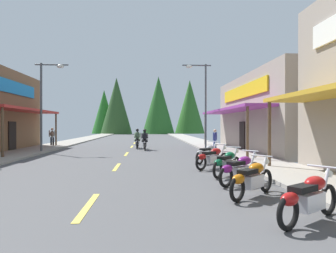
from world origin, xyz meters
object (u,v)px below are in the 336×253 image
at_px(streetlamp_right, 201,94).
at_px(motorcycle_parked_right_4, 212,157).
at_px(motorcycle_parked_right_3, 227,163).
at_px(rider_cruising_lead, 145,141).
at_px(motorcycle_parked_right_0, 309,197).
at_px(pedestrian_waiting, 215,139).
at_px(motorcycle_parked_right_1, 252,178).
at_px(motorcycle_parked_right_5, 208,153).
at_px(streetlamp_left, 47,94).
at_px(motorcycle_parked_right_2, 240,169).
at_px(rider_cruising_trailing, 137,140).
at_px(pedestrian_by_shop, 52,136).

distance_m(streetlamp_right, motorcycle_parked_right_4, 10.66).
distance_m(motorcycle_parked_right_3, rider_cruising_lead, 11.96).
bearing_deg(motorcycle_parked_right_0, pedestrian_waiting, 50.48).
relative_size(motorcycle_parked_right_1, rider_cruising_lead, 0.77).
xyz_separation_m(motorcycle_parked_right_5, rider_cruising_lead, (-3.14, 7.86, 0.17)).
bearing_deg(streetlamp_left, motorcycle_parked_right_2, -49.63).
height_order(motorcycle_parked_right_1, pedestrian_waiting, pedestrian_waiting).
xyz_separation_m(motorcycle_parked_right_2, rider_cruising_trailing, (-3.70, 14.59, 0.17)).
xyz_separation_m(streetlamp_left, motorcycle_parked_right_4, (9.48, -7.97, -3.44)).
relative_size(streetlamp_right, rider_cruising_trailing, 3.02).
relative_size(motorcycle_parked_right_0, motorcycle_parked_right_3, 1.09).
distance_m(streetlamp_right, rider_cruising_lead, 5.56).
bearing_deg(pedestrian_waiting, streetlamp_right, 135.96).
distance_m(motorcycle_parked_right_3, motorcycle_parked_right_4, 1.81).
bearing_deg(motorcycle_parked_right_5, motorcycle_parked_right_3, -138.26).
height_order(motorcycle_parked_right_3, pedestrian_by_shop, pedestrian_by_shop).
bearing_deg(motorcycle_parked_right_1, motorcycle_parked_right_3, 43.92).
relative_size(streetlamp_left, rider_cruising_lead, 2.80).
xyz_separation_m(pedestrian_by_shop, pedestrian_waiting, (12.68, -6.30, -0.03)).
xyz_separation_m(motorcycle_parked_right_1, motorcycle_parked_right_2, (0.21, 1.62, 0.00)).
height_order(streetlamp_right, rider_cruising_lead, streetlamp_right).
bearing_deg(motorcycle_parked_right_3, pedestrian_waiting, 30.97).
distance_m(streetlamp_left, rider_cruising_lead, 7.51).
bearing_deg(pedestrian_waiting, motorcycle_parked_right_0, -60.31).
bearing_deg(motorcycle_parked_right_4, rider_cruising_lead, 68.86).
distance_m(motorcycle_parked_right_1, motorcycle_parked_right_3, 3.18).
relative_size(motorcycle_parked_right_4, pedestrian_by_shop, 1.08).
relative_size(motorcycle_parked_right_0, motorcycle_parked_right_2, 1.05).
distance_m(motorcycle_parked_right_5, rider_cruising_trailing, 10.07).
height_order(streetlamp_right, motorcycle_parked_right_4, streetlamp_right).
bearing_deg(motorcycle_parked_right_1, rider_cruising_lead, 58.77).
height_order(motorcycle_parked_right_0, rider_cruising_lead, rider_cruising_lead).
xyz_separation_m(streetlamp_left, motorcycle_parked_right_0, (9.79, -14.99, -3.44)).
bearing_deg(motorcycle_parked_right_2, motorcycle_parked_right_4, 54.85).
bearing_deg(motorcycle_parked_right_0, motorcycle_parked_right_1, 66.71).
xyz_separation_m(streetlamp_right, motorcycle_parked_right_2, (-1.17, -13.26, -3.70)).
xyz_separation_m(streetlamp_right, rider_cruising_trailing, (-4.87, 1.34, -3.54)).
height_order(rider_cruising_trailing, pedestrian_by_shop, pedestrian_by_shop).
distance_m(rider_cruising_lead, pedestrian_waiting, 5.32).
relative_size(rider_cruising_lead, rider_cruising_trailing, 1.00).
xyz_separation_m(rider_cruising_lead, pedestrian_by_shop, (-7.93, 3.91, 0.28)).
xyz_separation_m(motorcycle_parked_right_5, rider_cruising_trailing, (-3.73, 9.35, 0.17)).
relative_size(motorcycle_parked_right_0, motorcycle_parked_right_5, 1.11).
bearing_deg(motorcycle_parked_right_5, pedestrian_by_shop, 85.42).
bearing_deg(motorcycle_parked_right_4, pedestrian_waiting, 38.34).
bearing_deg(pedestrian_waiting, motorcycle_parked_right_1, -62.97).
xyz_separation_m(motorcycle_parked_right_2, motorcycle_parked_right_3, (-0.00, 1.55, 0.00)).
relative_size(streetlamp_left, streetlamp_right, 0.93).
bearing_deg(pedestrian_by_shop, motorcycle_parked_right_3, -142.68).
xyz_separation_m(streetlamp_right, pedestrian_by_shop, (-12.21, 3.76, -3.26)).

